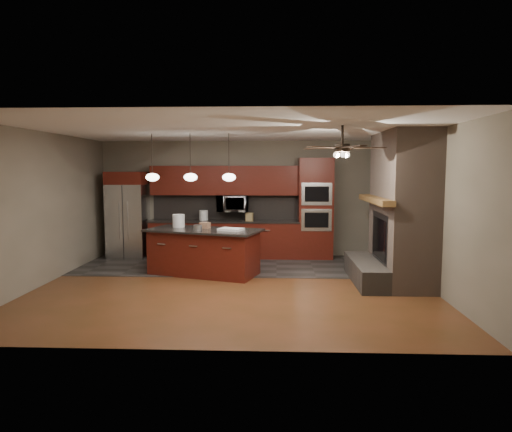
{
  "coord_description": "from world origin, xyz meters",
  "views": [
    {
      "loc": [
        0.75,
        -8.12,
        2.1
      ],
      "look_at": [
        0.38,
        0.6,
        1.22
      ],
      "focal_mm": 32.0,
      "sensor_mm": 36.0,
      "label": 1
    }
  ],
  "objects_px": {
    "paint_can": "(198,228)",
    "paint_tray": "(231,229)",
    "cardboard_box": "(205,225)",
    "counter_bucket": "(204,215)",
    "microwave": "(233,203)",
    "kitchen_island": "(204,252)",
    "white_bucket": "(179,221)",
    "oven_tower": "(315,208)",
    "counter_box": "(249,217)",
    "refrigerator": "(128,215)"
  },
  "relations": [
    {
      "from": "microwave",
      "to": "kitchen_island",
      "type": "height_order",
      "value": "microwave"
    },
    {
      "from": "microwave",
      "to": "white_bucket",
      "type": "height_order",
      "value": "microwave"
    },
    {
      "from": "oven_tower",
      "to": "microwave",
      "type": "relative_size",
      "value": 3.25
    },
    {
      "from": "microwave",
      "to": "counter_box",
      "type": "xyz_separation_m",
      "value": [
        0.41,
        -0.1,
        -0.31
      ]
    },
    {
      "from": "refrigerator",
      "to": "white_bucket",
      "type": "height_order",
      "value": "refrigerator"
    },
    {
      "from": "microwave",
      "to": "refrigerator",
      "type": "distance_m",
      "value": 2.53
    },
    {
      "from": "paint_tray",
      "to": "counter_bucket",
      "type": "xyz_separation_m",
      "value": [
        -0.85,
        1.99,
        0.08
      ]
    },
    {
      "from": "oven_tower",
      "to": "cardboard_box",
      "type": "bearing_deg",
      "value": -145.0
    },
    {
      "from": "oven_tower",
      "to": "paint_can",
      "type": "bearing_deg",
      "value": -140.69
    },
    {
      "from": "kitchen_island",
      "to": "counter_box",
      "type": "relative_size",
      "value": 13.25
    },
    {
      "from": "paint_can",
      "to": "paint_tray",
      "type": "distance_m",
      "value": 0.65
    },
    {
      "from": "cardboard_box",
      "to": "counter_bucket",
      "type": "height_order",
      "value": "counter_bucket"
    },
    {
      "from": "white_bucket",
      "to": "cardboard_box",
      "type": "xyz_separation_m",
      "value": [
        0.57,
        -0.15,
        -0.07
      ]
    },
    {
      "from": "kitchen_island",
      "to": "counter_bucket",
      "type": "relative_size",
      "value": 10.33
    },
    {
      "from": "kitchen_island",
      "to": "counter_bucket",
      "type": "bearing_deg",
      "value": 116.26
    },
    {
      "from": "microwave",
      "to": "counter_box",
      "type": "distance_m",
      "value": 0.52
    },
    {
      "from": "paint_can",
      "to": "paint_tray",
      "type": "relative_size",
      "value": 0.38
    },
    {
      "from": "white_bucket",
      "to": "cardboard_box",
      "type": "height_order",
      "value": "white_bucket"
    },
    {
      "from": "white_bucket",
      "to": "counter_bucket",
      "type": "xyz_separation_m",
      "value": [
        0.28,
        1.52,
        -0.03
      ]
    },
    {
      "from": "paint_can",
      "to": "microwave",
      "type": "bearing_deg",
      "value": 76.67
    },
    {
      "from": "paint_can",
      "to": "cardboard_box",
      "type": "height_order",
      "value": "cardboard_box"
    },
    {
      "from": "oven_tower",
      "to": "refrigerator",
      "type": "relative_size",
      "value": 1.16
    },
    {
      "from": "oven_tower",
      "to": "kitchen_island",
      "type": "height_order",
      "value": "oven_tower"
    },
    {
      "from": "microwave",
      "to": "paint_tray",
      "type": "xyz_separation_m",
      "value": [
        0.15,
        -2.04,
        -0.36
      ]
    },
    {
      "from": "kitchen_island",
      "to": "counter_box",
      "type": "xyz_separation_m",
      "value": [
        0.82,
        1.77,
        0.53
      ]
    },
    {
      "from": "refrigerator",
      "to": "paint_tray",
      "type": "relative_size",
      "value": 4.61
    },
    {
      "from": "cardboard_box",
      "to": "counter_box",
      "type": "xyz_separation_m",
      "value": [
        0.82,
        1.62,
        0.01
      ]
    },
    {
      "from": "counter_bucket",
      "to": "paint_can",
      "type": "bearing_deg",
      "value": -84.27
    },
    {
      "from": "oven_tower",
      "to": "paint_tray",
      "type": "relative_size",
      "value": 5.32
    },
    {
      "from": "white_bucket",
      "to": "paint_can",
      "type": "relative_size",
      "value": 1.58
    },
    {
      "from": "microwave",
      "to": "cardboard_box",
      "type": "height_order",
      "value": "microwave"
    },
    {
      "from": "cardboard_box",
      "to": "paint_can",
      "type": "bearing_deg",
      "value": -82.87
    },
    {
      "from": "paint_tray",
      "to": "kitchen_island",
      "type": "bearing_deg",
      "value": -174.0
    },
    {
      "from": "paint_tray",
      "to": "counter_box",
      "type": "height_order",
      "value": "counter_box"
    },
    {
      "from": "microwave",
      "to": "cardboard_box",
      "type": "relative_size",
      "value": 3.84
    },
    {
      "from": "kitchen_island",
      "to": "paint_can",
      "type": "height_order",
      "value": "paint_can"
    },
    {
      "from": "oven_tower",
      "to": "white_bucket",
      "type": "height_order",
      "value": "oven_tower"
    },
    {
      "from": "oven_tower",
      "to": "counter_box",
      "type": "distance_m",
      "value": 1.58
    },
    {
      "from": "paint_can",
      "to": "paint_tray",
      "type": "height_order",
      "value": "paint_can"
    },
    {
      "from": "paint_can",
      "to": "cardboard_box",
      "type": "xyz_separation_m",
      "value": [
        0.09,
        0.35,
        0.0
      ]
    },
    {
      "from": "white_bucket",
      "to": "paint_tray",
      "type": "relative_size",
      "value": 0.6
    },
    {
      "from": "cardboard_box",
      "to": "microwave",
      "type": "bearing_deg",
      "value": 97.5
    },
    {
      "from": "paint_can",
      "to": "white_bucket",
      "type": "bearing_deg",
      "value": 133.77
    },
    {
      "from": "microwave",
      "to": "counter_box",
      "type": "bearing_deg",
      "value": -13.71
    },
    {
      "from": "paint_can",
      "to": "cardboard_box",
      "type": "bearing_deg",
      "value": 76.36
    },
    {
      "from": "oven_tower",
      "to": "microwave",
      "type": "distance_m",
      "value": 1.98
    },
    {
      "from": "counter_box",
      "to": "paint_tray",
      "type": "bearing_deg",
      "value": -89.7
    },
    {
      "from": "kitchen_island",
      "to": "white_bucket",
      "type": "height_order",
      "value": "white_bucket"
    },
    {
      "from": "white_bucket",
      "to": "cardboard_box",
      "type": "relative_size",
      "value": 1.4
    },
    {
      "from": "oven_tower",
      "to": "counter_bucket",
      "type": "distance_m",
      "value": 2.68
    }
  ]
}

